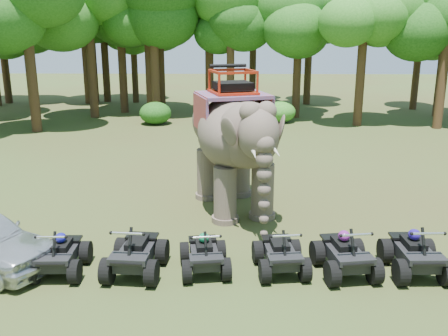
{
  "coord_description": "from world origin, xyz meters",
  "views": [
    {
      "loc": [
        0.33,
        -13.45,
        6.03
      ],
      "look_at": [
        0.0,
        1.2,
        1.9
      ],
      "focal_mm": 40.0,
      "sensor_mm": 36.0,
      "label": 1
    }
  ],
  "objects_px": {
    "elephant": "(234,140)",
    "atv_1": "(135,248)",
    "atv_0": "(60,250)",
    "atv_3": "(281,249)",
    "atv_5": "(416,248)",
    "atv_4": "(346,249)",
    "atv_2": "(204,249)"
  },
  "relations": [
    {
      "from": "atv_1",
      "to": "atv_4",
      "type": "relative_size",
      "value": 1.03
    },
    {
      "from": "atv_1",
      "to": "atv_3",
      "type": "height_order",
      "value": "atv_1"
    },
    {
      "from": "atv_3",
      "to": "atv_4",
      "type": "xyz_separation_m",
      "value": [
        1.62,
        -0.07,
        0.04
      ]
    },
    {
      "from": "atv_0",
      "to": "atv_1",
      "type": "height_order",
      "value": "atv_1"
    },
    {
      "from": "atv_0",
      "to": "atv_5",
      "type": "distance_m",
      "value": 8.98
    },
    {
      "from": "atv_2",
      "to": "atv_5",
      "type": "distance_m",
      "value": 5.33
    },
    {
      "from": "atv_0",
      "to": "atv_3",
      "type": "relative_size",
      "value": 1.0
    },
    {
      "from": "atv_2",
      "to": "atv_4",
      "type": "relative_size",
      "value": 0.9
    },
    {
      "from": "elephant",
      "to": "atv_4",
      "type": "distance_m",
      "value": 5.83
    },
    {
      "from": "atv_1",
      "to": "atv_2",
      "type": "xyz_separation_m",
      "value": [
        1.73,
        0.13,
        -0.08
      ]
    },
    {
      "from": "atv_0",
      "to": "atv_4",
      "type": "distance_m",
      "value": 7.21
    },
    {
      "from": "atv_4",
      "to": "atv_2",
      "type": "bearing_deg",
      "value": 170.55
    },
    {
      "from": "atv_4",
      "to": "atv_5",
      "type": "bearing_deg",
      "value": -7.38
    },
    {
      "from": "atv_2",
      "to": "atv_4",
      "type": "xyz_separation_m",
      "value": [
        3.56,
        -0.02,
        0.07
      ]
    },
    {
      "from": "atv_1",
      "to": "atv_4",
      "type": "height_order",
      "value": "atv_1"
    },
    {
      "from": "atv_0",
      "to": "atv_3",
      "type": "height_order",
      "value": "atv_3"
    },
    {
      "from": "elephant",
      "to": "atv_1",
      "type": "xyz_separation_m",
      "value": [
        -2.44,
        -4.88,
        -1.72
      ]
    },
    {
      "from": "atv_2",
      "to": "atv_0",
      "type": "bearing_deg",
      "value": 173.77
    },
    {
      "from": "atv_1",
      "to": "atv_3",
      "type": "xyz_separation_m",
      "value": [
        3.67,
        0.17,
        -0.06
      ]
    },
    {
      "from": "atv_5",
      "to": "elephant",
      "type": "bearing_deg",
      "value": 132.3
    },
    {
      "from": "atv_0",
      "to": "atv_5",
      "type": "xyz_separation_m",
      "value": [
        8.97,
        0.18,
        0.06
      ]
    },
    {
      "from": "atv_3",
      "to": "atv_5",
      "type": "height_order",
      "value": "atv_5"
    },
    {
      "from": "atv_1",
      "to": "atv_5",
      "type": "xyz_separation_m",
      "value": [
        7.06,
        0.16,
        -0.0
      ]
    },
    {
      "from": "elephant",
      "to": "atv_1",
      "type": "distance_m",
      "value": 5.72
    },
    {
      "from": "elephant",
      "to": "atv_5",
      "type": "xyz_separation_m",
      "value": [
        4.62,
        -4.73,
        -1.72
      ]
    },
    {
      "from": "atv_2",
      "to": "atv_3",
      "type": "distance_m",
      "value": 1.94
    },
    {
      "from": "atv_0",
      "to": "atv_3",
      "type": "distance_m",
      "value": 5.59
    },
    {
      "from": "atv_0",
      "to": "atv_2",
      "type": "height_order",
      "value": "atv_0"
    },
    {
      "from": "atv_2",
      "to": "atv_5",
      "type": "height_order",
      "value": "atv_5"
    },
    {
      "from": "atv_1",
      "to": "atv_2",
      "type": "bearing_deg",
      "value": 8.49
    },
    {
      "from": "elephant",
      "to": "atv_2",
      "type": "bearing_deg",
      "value": -115.42
    },
    {
      "from": "elephant",
      "to": "atv_1",
      "type": "height_order",
      "value": "elephant"
    }
  ]
}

